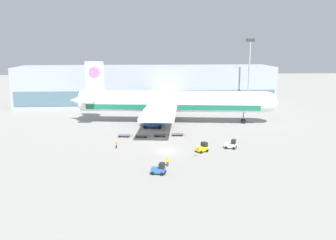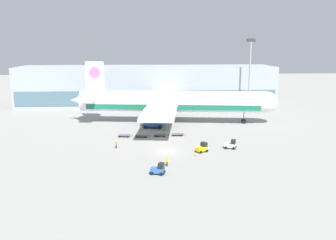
% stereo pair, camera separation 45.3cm
% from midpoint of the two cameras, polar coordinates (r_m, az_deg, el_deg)
% --- Properties ---
extents(ground_plane, '(400.00, 400.00, 0.00)m').
position_cam_midpoint_polar(ground_plane, '(77.37, -0.26, -4.84)').
color(ground_plane, gray).
extents(terminal_building, '(90.00, 18.20, 14.00)m').
position_cam_midpoint_polar(terminal_building, '(135.42, -3.41, 5.23)').
color(terminal_building, '#9EA8B2').
rests_on(terminal_building, ground_plane).
extents(light_mast, '(2.80, 0.50, 23.46)m').
position_cam_midpoint_polar(light_mast, '(125.11, 12.17, 7.50)').
color(light_mast, '#9EA0A5').
rests_on(light_mast, ground_plane).
extents(airplane_main, '(57.94, 48.62, 17.00)m').
position_cam_midpoint_polar(airplane_main, '(104.61, 0.15, 2.75)').
color(airplane_main, white).
rests_on(airplane_main, ground_plane).
extents(scissor_lift_loader, '(5.54, 3.94, 4.95)m').
position_cam_midpoint_polar(scissor_lift_loader, '(98.86, -2.46, -0.09)').
color(scissor_lift_loader, '#284C99').
rests_on(scissor_lift_loader, ground_plane).
extents(baggage_tug_foreground, '(2.82, 2.57, 2.00)m').
position_cam_midpoint_polar(baggage_tug_foreground, '(77.24, 5.11, -4.24)').
color(baggage_tug_foreground, yellow).
rests_on(baggage_tug_foreground, ground_plane).
extents(baggage_tug_mid, '(2.73, 2.19, 2.00)m').
position_cam_midpoint_polar(baggage_tug_mid, '(64.20, -1.55, -7.51)').
color(baggage_tug_mid, '#2D66B7').
rests_on(baggage_tug_mid, ground_plane).
extents(baggage_tug_far, '(2.77, 2.31, 2.00)m').
position_cam_midpoint_polar(baggage_tug_far, '(80.49, 9.46, -3.71)').
color(baggage_tug_far, silver).
rests_on(baggage_tug_far, ground_plane).
extents(baggage_dolly_lead, '(3.75, 1.73, 0.48)m').
position_cam_midpoint_polar(baggage_dolly_lead, '(89.89, -6.83, -2.34)').
color(baggage_dolly_lead, '#56565B').
rests_on(baggage_dolly_lead, ground_plane).
extents(baggage_dolly_second, '(3.75, 1.73, 0.48)m').
position_cam_midpoint_polar(baggage_dolly_second, '(89.31, -4.17, -2.38)').
color(baggage_dolly_second, '#56565B').
rests_on(baggage_dolly_second, ground_plane).
extents(baggage_dolly_third, '(3.75, 1.73, 0.48)m').
position_cam_midpoint_polar(baggage_dolly_third, '(89.83, -1.37, -2.27)').
color(baggage_dolly_third, '#56565B').
rests_on(baggage_dolly_third, ground_plane).
extents(baggage_dolly_trail, '(3.75, 1.73, 0.48)m').
position_cam_midpoint_polar(baggage_dolly_trail, '(90.49, 1.34, -2.16)').
color(baggage_dolly_trail, '#56565B').
rests_on(baggage_dolly_trail, ground_plane).
extents(ground_crew_near, '(0.57, 0.25, 1.78)m').
position_cam_midpoint_polar(ground_crew_near, '(68.13, -0.27, -6.21)').
color(ground_crew_near, black).
rests_on(ground_crew_near, ground_plane).
extents(ground_crew_far, '(0.33, 0.54, 1.71)m').
position_cam_midpoint_polar(ground_crew_far, '(80.25, -8.03, -3.62)').
color(ground_crew_far, black).
rests_on(ground_crew_far, ground_plane).
extents(traffic_cone_near, '(0.40, 0.40, 0.65)m').
position_cam_midpoint_polar(traffic_cone_near, '(74.71, 4.05, -5.22)').
color(traffic_cone_near, black).
rests_on(traffic_cone_near, ground_plane).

